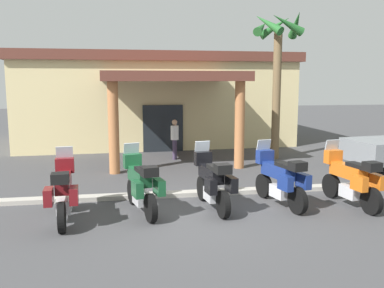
# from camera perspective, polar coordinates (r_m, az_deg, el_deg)

# --- Properties ---
(ground_plane) EXTENTS (80.00, 80.00, 0.00)m
(ground_plane) POSITION_cam_1_polar(r_m,az_deg,el_deg) (10.46, 1.12, -9.16)
(ground_plane) COLOR #424244
(motel_building) EXTENTS (13.65, 11.74, 4.49)m
(motel_building) POSITION_cam_1_polar(r_m,az_deg,el_deg) (21.98, -5.13, 6.27)
(motel_building) COLOR beige
(motel_building) RESTS_ON ground_plane
(motorcycle_maroon) EXTENTS (0.72, 2.21, 1.61)m
(motorcycle_maroon) POSITION_cam_1_polar(r_m,az_deg,el_deg) (10.02, -17.08, -6.20)
(motorcycle_maroon) COLOR black
(motorcycle_maroon) RESTS_ON ground_plane
(motorcycle_green) EXTENTS (0.95, 2.18, 1.61)m
(motorcycle_green) POSITION_cam_1_polar(r_m,az_deg,el_deg) (10.26, -6.93, -5.52)
(motorcycle_green) COLOR black
(motorcycle_green) RESTS_ON ground_plane
(motorcycle_black) EXTENTS (0.77, 2.21, 1.61)m
(motorcycle_black) POSITION_cam_1_polar(r_m,az_deg,el_deg) (10.50, 2.84, -5.14)
(motorcycle_black) COLOR black
(motorcycle_black) RESTS_ON ground_plane
(motorcycle_blue) EXTENTS (0.91, 2.19, 1.61)m
(motorcycle_blue) POSITION_cam_1_polar(r_m,az_deg,el_deg) (11.00, 11.96, -4.68)
(motorcycle_blue) COLOR black
(motorcycle_blue) RESTS_ON ground_plane
(motorcycle_orange) EXTENTS (0.81, 2.21, 1.61)m
(motorcycle_orange) POSITION_cam_1_polar(r_m,az_deg,el_deg) (11.48, 20.87, -4.51)
(motorcycle_orange) COLOR black
(motorcycle_orange) RESTS_ON ground_plane
(pedestrian) EXTENTS (0.32, 0.50, 1.63)m
(pedestrian) POSITION_cam_1_polar(r_m,az_deg,el_deg) (16.99, -2.38, 1.03)
(pedestrian) COLOR #3F334C
(pedestrian) RESTS_ON ground_plane
(palm_tree_near_portico) EXTENTS (2.07, 2.10, 5.92)m
(palm_tree_near_portico) POSITION_cam_1_polar(r_m,az_deg,el_deg) (17.36, 11.49, 12.00)
(palm_tree_near_portico) COLOR brown
(palm_tree_near_portico) RESTS_ON ground_plane
(curb_strip) EXTENTS (10.88, 0.36, 0.12)m
(curb_strip) POSITION_cam_1_polar(r_m,az_deg,el_deg) (11.88, 1.44, -6.66)
(curb_strip) COLOR #ADA89E
(curb_strip) RESTS_ON ground_plane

